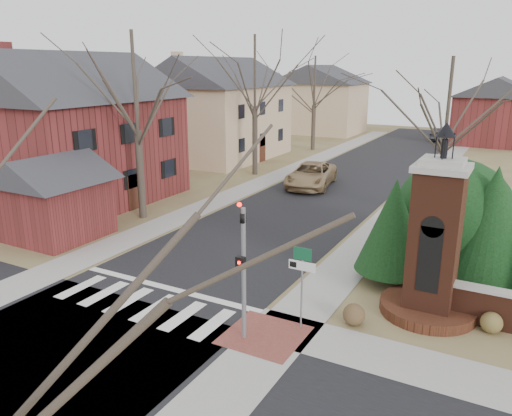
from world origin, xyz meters
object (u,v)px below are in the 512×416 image
Objects in this scene: sign_post at (302,272)px; brick_gate_monument at (433,254)px; distant_car at (441,134)px; traffic_signal_pole at (243,260)px; pickup_truck at (311,175)px.

brick_gate_monument is at bearing 41.42° from sign_post.
distant_car is at bearing 93.52° from sign_post.
distant_car is at bearing 91.85° from traffic_signal_pole.
pickup_truck is (-5.90, 19.69, -1.77)m from traffic_signal_pole.
brick_gate_monument is (3.41, 3.01, 0.22)m from sign_post.
sign_post is (1.29, 1.41, -0.64)m from traffic_signal_pole.
sign_post is at bearing 47.57° from traffic_signal_pole.
distant_car is (-2.81, 45.72, -1.25)m from sign_post.
pickup_truck reaches higher than distant_car.
pickup_truck is 27.79m from distant_car.
brick_gate_monument reaches higher than sign_post.
traffic_signal_pole is 0.76× the size of pickup_truck.
distant_car is at bearing 71.61° from pickup_truck.
traffic_signal_pole is 1.06× the size of distant_car.
brick_gate_monument is 1.52× the size of distant_car.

